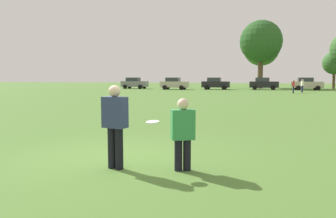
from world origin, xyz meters
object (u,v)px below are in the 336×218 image
at_px(parked_car_mid_left, 174,83).
at_px(bystander_sideline_watcher, 293,86).
at_px(frisbee, 153,122).
at_px(parked_car_mid_right, 263,84).
at_px(player_thrower, 115,122).
at_px(bystander_far_jogger, 302,85).
at_px(parked_car_center, 216,83).
at_px(parked_car_near_left, 134,83).
at_px(traffic_cone, 187,116).
at_px(parked_car_near_right, 307,84).
at_px(player_defender, 183,131).

bearing_deg(parked_car_mid_left, bystander_sideline_watcher, -26.03).
relative_size(frisbee, parked_car_mid_right, 0.06).
xyz_separation_m(player_thrower, bystander_far_jogger, (8.34, 37.25, -0.05)).
height_order(parked_car_center, bystander_sideline_watcher, parked_car_center).
bearing_deg(bystander_far_jogger, parked_car_center, 148.91).
bearing_deg(parked_car_center, bystander_sideline_watcher, -43.35).
height_order(parked_car_mid_left, bystander_far_jogger, parked_car_mid_left).
bearing_deg(bystander_sideline_watcher, parked_car_near_left, 157.59).
height_order(traffic_cone, bystander_far_jogger, bystander_far_jogger).
height_order(parked_car_mid_right, bystander_sideline_watcher, parked_car_mid_right).
relative_size(parked_car_near_right, bystander_sideline_watcher, 2.72).
bearing_deg(frisbee, bystander_sideline_watcher, 79.81).
xyz_separation_m(player_defender, parked_car_near_right, (8.59, 44.94, 0.12)).
distance_m(player_defender, bystander_sideline_watcher, 34.81).
bearing_deg(frisbee, player_defender, 24.08).
bearing_deg(parked_car_mid_right, parked_car_center, -172.16).
height_order(traffic_cone, parked_car_mid_right, parked_car_mid_right).
height_order(player_defender, frisbee, player_defender).
xyz_separation_m(frisbee, parked_car_center, (-3.98, 44.22, -0.07)).
height_order(player_defender, parked_car_mid_left, parked_car_mid_left).
bearing_deg(parked_car_mid_right, bystander_sideline_watcher, -73.56).
bearing_deg(parked_car_near_right, bystander_sideline_watcher, -105.40).
distance_m(parked_car_near_left, parked_car_mid_right, 20.34).
xyz_separation_m(player_thrower, parked_car_mid_left, (-9.28, 42.52, -0.04)).
bearing_deg(parked_car_center, traffic_cone, -85.17).
bearing_deg(traffic_cone, parked_car_near_left, 114.00).
relative_size(player_thrower, parked_car_center, 0.41).
distance_m(parked_car_mid_left, parked_car_center, 6.33).
bearing_deg(parked_car_mid_right, player_defender, -93.23).
bearing_deg(parked_car_near_left, frisbee, -68.73).
distance_m(player_thrower, player_defender, 1.39).
distance_m(player_defender, parked_car_mid_left, 43.63).
relative_size(parked_car_center, bystander_far_jogger, 2.60).
distance_m(frisbee, traffic_cone, 7.62).
bearing_deg(player_defender, parked_car_near_left, 112.00).
relative_size(player_defender, bystander_far_jogger, 0.90).
distance_m(traffic_cone, parked_car_near_right, 38.97).
height_order(player_thrower, frisbee, player_thrower).
xyz_separation_m(player_thrower, parked_car_near_right, (9.95, 45.16, -0.04)).
relative_size(player_thrower, parked_car_near_left, 0.41).
bearing_deg(player_thrower, parked_car_near_right, 77.57).
height_order(player_defender, bystander_far_jogger, bystander_far_jogger).
distance_m(player_thrower, parked_car_near_left, 47.18).
height_order(player_thrower, traffic_cone, player_thrower).
bearing_deg(parked_car_near_right, parked_car_near_left, -177.98).
xyz_separation_m(player_defender, parked_car_mid_left, (-10.65, 42.31, 0.12)).
bearing_deg(parked_car_mid_right, bystander_far_jogger, -60.74).
bearing_deg(parked_car_center, parked_car_mid_right, 7.84).
height_order(bystander_sideline_watcher, bystander_far_jogger, bystander_far_jogger).
xyz_separation_m(frisbee, bystander_sideline_watcher, (6.22, 34.59, -0.13)).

